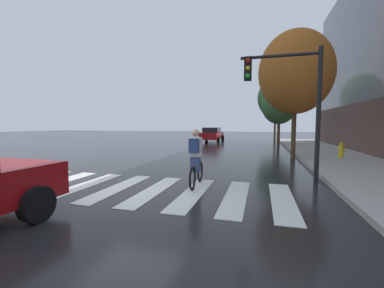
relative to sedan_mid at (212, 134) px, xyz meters
The scene contains 9 objects.
ground_plane 19.64m from the sedan_mid, 85.84° to the right, with size 120.00×120.00×0.00m, color black.
crosswalk_stripes 19.65m from the sedan_mid, 85.39° to the right, with size 8.41×3.26×0.01m.
sedan_mid is the anchor object (origin of this frame).
cyclist 19.11m from the sedan_mid, 80.54° to the right, with size 0.37×1.71×1.69m.
traffic_light_near 18.41m from the sedan_mid, 71.36° to the right, with size 2.47×0.28×4.20m.
fire_hydrant 14.76m from the sedan_mid, 52.87° to the right, with size 0.33×0.22×0.78m.
street_tree_near 13.84m from the sedan_mid, 59.95° to the right, with size 3.80×3.80×6.76m.
street_tree_mid 7.80m from the sedan_mid, 28.14° to the right, with size 2.97×2.97×5.28m.
street_tree_far 9.22m from the sedan_mid, 37.20° to the left, with size 4.10×4.10×7.29m.
Camera 1 is at (3.53, -6.23, 1.82)m, focal length 23.20 mm.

